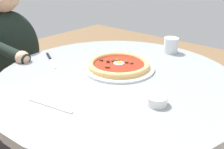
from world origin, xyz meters
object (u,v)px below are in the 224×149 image
at_px(steak_knife, 50,58).
at_px(diner_person, 16,79).
at_px(dining_table, 116,96).
at_px(fork_utensil, 50,106).
at_px(water_glass, 171,46).
at_px(cafe_chair_diner, 3,71).
at_px(pizza_on_plate, 119,65).
at_px(ramekin_capers, 157,100).

distance_m(steak_knife, diner_person, 0.45).
distance_m(dining_table, fork_utensil, 0.36).
bearing_deg(water_glass, dining_table, 85.54).
xyz_separation_m(dining_table, diner_person, (0.77, 0.08, -0.12)).
bearing_deg(cafe_chair_diner, fork_utensil, 164.31).
bearing_deg(diner_person, fork_utensil, 160.63).
bearing_deg(pizza_on_plate, dining_table, 121.69).
xyz_separation_m(ramekin_capers, diner_person, (1.03, -0.02, -0.25)).
bearing_deg(dining_table, pizza_on_plate, -58.31).
relative_size(diner_person, cafe_chair_diner, 1.31).
bearing_deg(diner_person, water_glass, -148.26).
distance_m(ramekin_capers, diner_person, 1.06).
height_order(dining_table, steak_knife, steak_knife).
relative_size(fork_utensil, cafe_chair_diner, 0.22).
height_order(water_glass, cafe_chair_diner, cafe_chair_diner).
relative_size(water_glass, ramekin_capers, 1.11).
height_order(fork_utensil, cafe_chair_diner, cafe_chair_diner).
bearing_deg(diner_person, ramekin_capers, 178.86).
xyz_separation_m(pizza_on_plate, water_glass, (-0.07, -0.36, 0.02)).
height_order(pizza_on_plate, diner_person, diner_person).
relative_size(steak_knife, cafe_chair_diner, 0.23).
relative_size(water_glass, cafe_chair_diner, 0.09).
relative_size(ramekin_capers, cafe_chair_diner, 0.09).
relative_size(water_glass, diner_person, 0.07).
relative_size(steak_knife, diner_person, 0.18).
height_order(pizza_on_plate, fork_utensil, pizza_on_plate).
bearing_deg(cafe_chair_diner, diner_person, -175.24).
height_order(dining_table, ramekin_capers, ramekin_capers).
distance_m(pizza_on_plate, water_glass, 0.37).
bearing_deg(dining_table, steak_knife, 9.81).
distance_m(dining_table, steak_knife, 0.41).
height_order(steak_knife, ramekin_capers, ramekin_capers).
distance_m(ramekin_capers, fork_utensil, 0.37).
xyz_separation_m(water_glass, cafe_chair_diner, (0.95, 0.51, -0.25)).
xyz_separation_m(steak_knife, ramekin_capers, (-0.64, 0.03, 0.01)).
xyz_separation_m(ramekin_capers, cafe_chair_diner, (1.18, -0.01, -0.23)).
relative_size(pizza_on_plate, steak_knife, 1.65).
distance_m(water_glass, ramekin_capers, 0.57).
bearing_deg(dining_table, diner_person, 5.57).
bearing_deg(ramekin_capers, fork_utensil, 42.57).
relative_size(dining_table, diner_person, 0.93).
relative_size(water_glass, steak_knife, 0.41).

